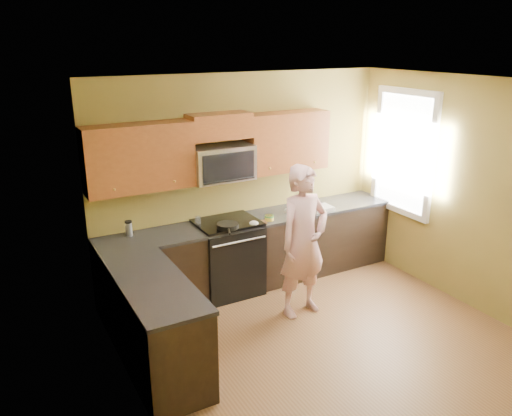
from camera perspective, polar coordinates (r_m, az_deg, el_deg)
floor at (r=5.58m, az=8.60°, el=-15.26°), size 4.00×4.00×0.00m
ceiling at (r=4.67m, az=10.22°, el=13.54°), size 4.00×4.00×0.00m
wall_back at (r=6.56m, az=-1.44°, el=3.21°), size 4.00×0.00×4.00m
wall_left at (r=4.11m, az=-13.38°, el=-6.91°), size 0.00×4.00×4.00m
wall_right at (r=6.35m, az=23.73°, el=1.08°), size 0.00×4.00×4.00m
cabinet_back_run at (r=6.62m, az=-0.16°, el=-5.02°), size 4.00×0.60×0.88m
cabinet_left_run at (r=5.12m, az=-11.24°, el=-12.92°), size 0.60×1.60×0.88m
countertop_back at (r=6.44m, az=-0.12°, el=-1.30°), size 4.00×0.62×0.04m
countertop_left at (r=4.90m, az=-11.46°, el=-8.30°), size 0.62×1.60×0.04m
stove at (r=6.41m, az=-3.20°, el=-5.49°), size 0.76×0.65×0.95m
microwave at (r=6.19m, az=-3.87°, el=3.19°), size 0.76×0.40×0.42m
upper_cab_left at (r=5.89m, az=-12.75°, el=1.97°), size 1.22×0.33×0.75m
upper_cab_right at (r=6.66m, az=3.35°, el=4.30°), size 1.12×0.33×0.75m
upper_cab_over_mw at (r=6.09m, az=-4.14°, el=9.18°), size 0.76×0.33×0.30m
window at (r=7.02m, az=16.26°, el=6.00°), size 0.06×1.06×1.66m
woman at (r=5.80m, az=5.35°, el=-3.78°), size 0.69×0.49×1.78m
frying_pan at (r=6.02m, az=-3.20°, el=-2.25°), size 0.41×0.52×0.06m
butter_tub at (r=6.35m, az=1.50°, el=-1.40°), size 0.15×0.15×0.08m
toast_slice at (r=6.27m, az=0.66°, el=-1.57°), size 0.13×0.13×0.01m
napkin_a at (r=6.16m, az=-0.24°, el=-1.74°), size 0.13×0.14×0.06m
napkin_b at (r=6.63m, az=3.75°, el=-0.26°), size 0.14×0.15×0.07m
dish_towel at (r=6.77m, az=7.29°, el=-0.03°), size 0.30×0.24×0.05m
travel_mug at (r=6.05m, az=-14.04°, el=-3.02°), size 0.10×0.10×0.18m
glass_c at (r=6.18m, az=-6.54°, el=-1.48°), size 0.07×0.07×0.12m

